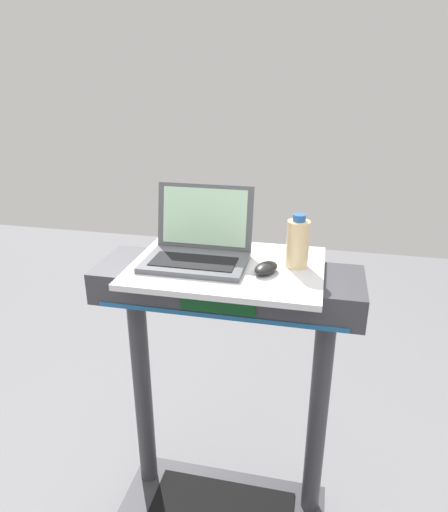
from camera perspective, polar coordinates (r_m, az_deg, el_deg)
desk_board at (r=1.54m, az=0.40°, el=-1.38°), size 0.63×0.46×0.02m
laptop at (r=1.56m, az=-3.19°, el=1.15°), size 0.34×0.27×0.24m
computer_mouse at (r=1.48m, az=5.20°, el=-1.49°), size 0.09×0.12×0.03m
water_bottle at (r=1.52m, az=9.08°, el=1.60°), size 0.07×0.07×0.18m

